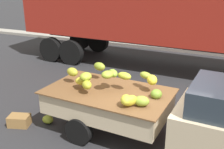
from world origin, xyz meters
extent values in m
plane|color=#28282B|center=(0.00, 0.00, 0.00)|extent=(220.00, 220.00, 0.00)
cube|color=gray|center=(0.00, 8.63, 0.08)|extent=(80.00, 0.80, 0.16)
cube|color=#28333D|center=(1.45, -0.10, 1.44)|extent=(1.22, 1.53, 0.52)
cube|color=#CCB793|center=(-1.04, 0.06, 0.58)|extent=(2.93, 1.84, 0.08)
cube|color=#CCB793|center=(-0.99, 0.86, 0.84)|extent=(2.83, 0.23, 0.44)
cube|color=#CCB793|center=(-1.09, -0.74, 0.84)|extent=(2.83, 0.23, 0.44)
cube|color=#CCB793|center=(0.34, -0.03, 0.84)|extent=(0.16, 1.66, 0.44)
cube|color=#CCB793|center=(-2.43, 0.15, 0.84)|extent=(0.16, 1.66, 0.44)
cube|color=#B21914|center=(-0.99, 0.89, 0.80)|extent=(2.71, 0.19, 0.07)
cube|color=brown|center=(-1.04, 0.06, 1.07)|extent=(3.06, 1.96, 0.03)
ellipsoid|color=#A9A829|center=(-1.40, -0.32, 1.31)|extent=(0.35, 0.34, 0.20)
ellipsoid|color=gold|center=(-1.66, -0.06, 1.28)|extent=(0.42, 0.36, 0.20)
ellipsoid|color=olive|center=(-1.56, 0.65, 1.44)|extent=(0.39, 0.29, 0.21)
ellipsoid|color=olive|center=(-1.05, 0.03, 1.50)|extent=(0.34, 0.36, 0.18)
ellipsoid|color=olive|center=(-0.28, 0.54, 1.42)|extent=(0.40, 0.33, 0.16)
ellipsoid|color=#96A52E|center=(-1.51, -0.18, 1.45)|extent=(0.34, 0.37, 0.20)
ellipsoid|color=olive|center=(-0.98, 0.19, 1.49)|extent=(0.37, 0.38, 0.18)
ellipsoid|color=#A0A82D|center=(-0.70, 0.23, 1.45)|extent=(0.41, 0.31, 0.17)
ellipsoid|color=gold|center=(-0.28, -0.53, 1.22)|extent=(0.37, 0.40, 0.22)
ellipsoid|color=yellow|center=(-0.08, 0.39, 1.39)|extent=(0.36, 0.39, 0.23)
ellipsoid|color=gold|center=(-0.36, -0.56, 1.24)|extent=(0.32, 0.37, 0.21)
ellipsoid|color=olive|center=(0.10, 0.12, 1.17)|extent=(0.35, 0.35, 0.22)
ellipsoid|color=gold|center=(-2.06, 0.14, 1.38)|extent=(0.37, 0.29, 0.22)
ellipsoid|color=olive|center=(-0.07, -0.40, 1.20)|extent=(0.36, 0.30, 0.22)
cylinder|color=black|center=(-1.33, 0.88, 0.32)|extent=(0.65, 0.24, 0.64)
cylinder|color=black|center=(-1.43, -0.72, 0.32)|extent=(0.65, 0.24, 0.64)
cube|color=maroon|center=(-1.10, 5.40, 2.60)|extent=(12.10, 3.01, 2.70)
cube|color=black|center=(-1.10, 5.40, 1.10)|extent=(11.05, 0.87, 0.30)
cylinder|color=black|center=(-4.64, 6.75, 0.54)|extent=(1.09, 0.35, 1.08)
cylinder|color=black|center=(-4.75, 4.36, 0.54)|extent=(1.09, 0.35, 1.08)
cylinder|color=black|center=(-5.72, 6.80, 0.54)|extent=(1.09, 0.35, 1.08)
cylinder|color=black|center=(-5.82, 4.40, 0.54)|extent=(1.09, 0.35, 1.08)
ellipsoid|color=#99A931|center=(-2.65, -0.24, 0.10)|extent=(0.37, 0.33, 0.20)
cube|color=olive|center=(-3.24, -0.65, 0.14)|extent=(0.60, 0.50, 0.28)
camera|label=1|loc=(1.41, -5.32, 3.64)|focal=43.53mm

